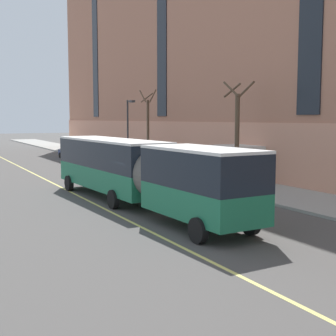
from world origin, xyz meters
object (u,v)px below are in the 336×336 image
Objects in this scene: parked_car_black_1 at (135,166)px; street_tree_mid_block at (237,132)px; parked_car_champagne_0 at (190,179)px; street_lamp at (129,125)px; parked_car_white_2 at (91,156)px; parked_car_navy_3 at (71,152)px; city_bus at (137,169)px; street_tree_far_uptown at (148,128)px.

street_tree_mid_block reaches higher than parked_car_black_1.
parked_car_champagne_0 is 0.69× the size of street_lamp.
street_tree_mid_block is at bearing -66.98° from parked_car_black_1.
parked_car_white_2 is 7.08m from parked_car_navy_3.
street_lamp is at bearing 98.64° from street_tree_mid_block.
parked_car_champagne_0 is at bearing -90.48° from parked_car_white_2.
parked_car_champagne_0 and parked_car_black_1 have the same top height.
parked_car_black_1 is at bearing -89.91° from parked_car_white_2.
street_tree_mid_block is (4.03, 0.49, 2.97)m from parked_car_champagne_0.
parked_car_champagne_0 is at bearing -91.17° from parked_car_black_1.
city_bus reaches higher than parked_car_white_2.
street_lamp reaches higher than parked_car_black_1.
street_tree_mid_block reaches higher than city_bus.
parked_car_black_1 is at bearing 88.83° from parked_car_champagne_0.
city_bus is 4.00× the size of parked_car_black_1.
parked_car_navy_3 is 13.84m from street_tree_far_uptown.
street_tree_far_uptown is (3.84, 5.51, 2.98)m from parked_car_black_1.
city_bus is 4.27× the size of parked_car_navy_3.
parked_car_navy_3 is at bearing 91.46° from parked_car_white_2.
parked_car_navy_3 is at bearing 90.01° from parked_car_champagne_0.
street_lamp is (1.87, 14.69, 3.25)m from parked_car_champagne_0.
parked_car_champagne_0 is 27.93m from parked_car_navy_3.
street_lamp is (-2.16, -0.33, 0.27)m from street_tree_far_uptown.
parked_car_navy_3 is 0.68× the size of street_lamp.
parked_car_black_1 is 6.34m from street_lamp.
street_tree_mid_block is (4.04, -27.44, 2.97)m from parked_car_navy_3.
parked_car_black_1 is (5.61, 13.18, -1.25)m from city_bus.
parked_car_white_2 is at bearing 89.52° from parked_car_champagne_0.
street_tree_far_uptown is 2.20m from street_lamp.
city_bus is 2.56× the size of street_tree_mid_block.
parked_car_white_2 is 0.58× the size of street_tree_far_uptown.
street_lamp is at bearing 71.99° from parked_car_black_1.
city_bus is 4.26× the size of parked_car_white_2.
street_tree_mid_block is at bearing 23.68° from city_bus.
city_bus is at bearing -145.96° from parked_car_champagne_0.
street_tree_mid_block reaches higher than parked_car_white_2.
city_bus is 19.85m from street_lamp.
street_lamp is at bearing 82.73° from parked_car_champagne_0.
street_lamp reaches higher than parked_car_white_2.
parked_car_white_2 is 20.94m from street_tree_mid_block.
parked_car_champagne_0 is 1.01× the size of parked_car_white_2.
parked_car_white_2 is (0.18, 20.85, -0.00)m from parked_car_champagne_0.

